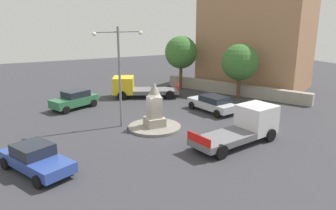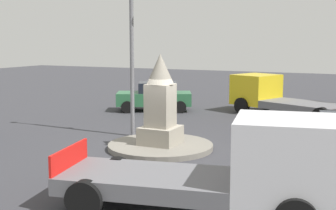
# 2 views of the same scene
# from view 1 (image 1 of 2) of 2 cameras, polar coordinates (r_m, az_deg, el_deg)

# --- Properties ---
(ground_plane) EXTENTS (80.00, 80.00, 0.00)m
(ground_plane) POSITION_cam_1_polar(r_m,az_deg,el_deg) (23.36, -2.34, -4.06)
(ground_plane) COLOR #38383D
(traffic_island) EXTENTS (3.72, 3.72, 0.18)m
(traffic_island) POSITION_cam_1_polar(r_m,az_deg,el_deg) (23.33, -2.34, -3.85)
(traffic_island) COLOR gray
(traffic_island) RESTS_ON ground
(monument) EXTENTS (1.27, 1.27, 3.18)m
(monument) POSITION_cam_1_polar(r_m,az_deg,el_deg) (22.87, -2.38, -0.25)
(monument) COLOR #9E9687
(monument) RESTS_ON traffic_island
(streetlamp) EXTENTS (3.51, 0.28, 7.04)m
(streetlamp) POSITION_cam_1_polar(r_m,az_deg,el_deg) (22.99, -8.48, 6.62)
(streetlamp) COLOR slate
(streetlamp) RESTS_ON ground
(car_green_far_side) EXTENTS (4.31, 3.22, 1.56)m
(car_green_far_side) POSITION_cam_1_polar(r_m,az_deg,el_deg) (29.15, -15.94, 0.96)
(car_green_far_side) COLOR #2D6B42
(car_green_far_side) RESTS_ON ground
(car_silver_passing) EXTENTS (2.52, 4.60, 1.38)m
(car_silver_passing) POSITION_cam_1_polar(r_m,az_deg,el_deg) (27.32, 7.70, 0.31)
(car_silver_passing) COLOR #B7BABF
(car_silver_passing) RESTS_ON ground
(car_blue_parked_left) EXTENTS (3.56, 4.81, 1.45)m
(car_blue_parked_left) POSITION_cam_1_polar(r_m,az_deg,el_deg) (18.21, -22.06, -8.56)
(car_blue_parked_left) COLOR #2D479E
(car_blue_parked_left) RESTS_ON ground
(truck_white_waiting) EXTENTS (6.38, 3.25, 2.21)m
(truck_white_waiting) POSITION_cam_1_polar(r_m,az_deg,el_deg) (21.27, 13.46, -3.43)
(truck_white_waiting) COLOR silver
(truck_white_waiting) RESTS_ON ground
(truck_yellow_parked_right) EXTENTS (6.64, 4.44, 2.00)m
(truck_yellow_parked_right) POSITION_cam_1_polar(r_m,az_deg,el_deg) (32.09, -5.60, 3.06)
(truck_yellow_parked_right) COLOR yellow
(truck_yellow_parked_right) RESTS_ON ground
(stone_boundary_wall) EXTENTS (7.84, 13.82, 1.11)m
(stone_boundary_wall) POSITION_cam_1_polar(r_m,az_deg,el_deg) (33.76, 11.26, 2.75)
(stone_boundary_wall) COLOR #9E9687
(stone_boundary_wall) RESTS_ON ground
(corner_building) EXTENTS (11.47, 13.02, 9.35)m
(corner_building) POSITION_cam_1_polar(r_m,az_deg,el_deg) (37.77, 14.93, 10.18)
(corner_building) COLOR #A87A56
(corner_building) RESTS_ON ground
(tree_near_wall) EXTENTS (3.48, 3.48, 5.21)m
(tree_near_wall) POSITION_cam_1_polar(r_m,az_deg,el_deg) (31.94, 12.42, 7.26)
(tree_near_wall) COLOR brown
(tree_near_wall) RESTS_ON ground
(tree_mid_cluster) EXTENTS (3.42, 3.42, 5.67)m
(tree_mid_cluster) POSITION_cam_1_polar(r_m,az_deg,el_deg) (35.12, 2.28, 9.11)
(tree_mid_cluster) COLOR brown
(tree_mid_cluster) RESTS_ON ground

